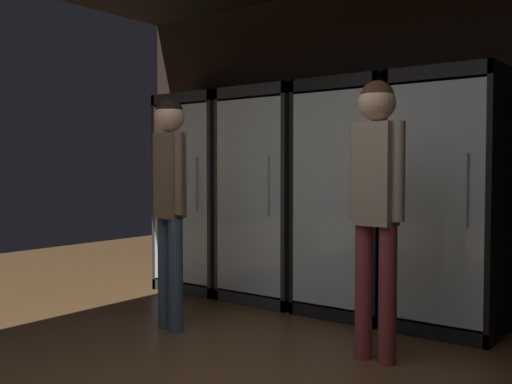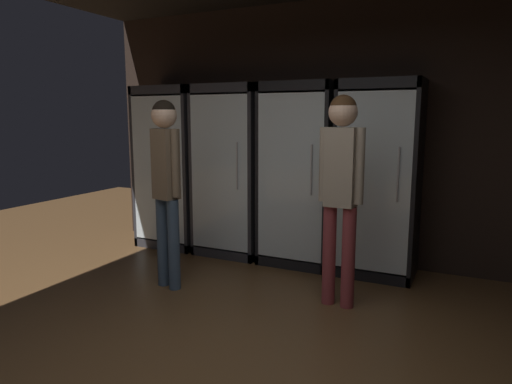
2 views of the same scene
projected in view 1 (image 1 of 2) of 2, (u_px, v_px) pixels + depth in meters
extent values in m
cube|color=black|center=(414.00, 145.00, 4.79)|extent=(6.00, 0.06, 2.80)
cube|color=#2B2B30|center=(217.00, 192.00, 6.02)|extent=(0.78, 0.04, 1.93)
cube|color=#2B2B30|center=(173.00, 192.00, 6.03)|extent=(0.04, 0.56, 1.93)
cube|color=#2B2B30|center=(228.00, 194.00, 5.59)|extent=(0.04, 0.56, 1.93)
cube|color=#2B2B30|center=(199.00, 100.00, 5.77)|extent=(0.78, 0.56, 0.10)
cube|color=#2B2B30|center=(200.00, 284.00, 5.85)|extent=(0.78, 0.56, 0.10)
cube|color=white|center=(215.00, 192.00, 5.99)|extent=(0.70, 0.02, 1.69)
cube|color=silver|center=(180.00, 194.00, 5.59)|extent=(0.70, 0.02, 1.69)
cylinder|color=#B2B2B7|center=(196.00, 184.00, 5.43)|extent=(0.02, 0.02, 0.50)
cube|color=silver|center=(200.00, 277.00, 5.84)|extent=(0.68, 0.48, 0.02)
cylinder|color=gray|center=(184.00, 265.00, 5.97)|extent=(0.06, 0.06, 0.20)
cylinder|color=gray|center=(184.00, 250.00, 5.97)|extent=(0.02, 0.02, 0.10)
cylinder|color=#2D2D33|center=(184.00, 264.00, 5.97)|extent=(0.06, 0.06, 0.05)
cylinder|color=#336B38|center=(196.00, 268.00, 5.81)|extent=(0.07, 0.07, 0.18)
cylinder|color=#336B38|center=(196.00, 254.00, 5.80)|extent=(0.03, 0.03, 0.10)
cylinder|color=#B2332D|center=(196.00, 269.00, 5.81)|extent=(0.08, 0.08, 0.05)
cylinder|color=#336B38|center=(219.00, 267.00, 5.73)|extent=(0.08, 0.08, 0.23)
cylinder|color=#336B38|center=(219.00, 251.00, 5.73)|extent=(0.02, 0.02, 0.08)
cylinder|color=white|center=(219.00, 267.00, 5.73)|extent=(0.08, 0.08, 0.07)
cube|color=silver|center=(200.00, 221.00, 5.82)|extent=(0.68, 0.48, 0.02)
cylinder|color=gray|center=(183.00, 209.00, 5.98)|extent=(0.07, 0.07, 0.22)
cylinder|color=gray|center=(183.00, 195.00, 5.97)|extent=(0.02, 0.02, 0.06)
cylinder|color=#B2332D|center=(183.00, 209.00, 5.98)|extent=(0.07, 0.07, 0.07)
cylinder|color=black|center=(192.00, 210.00, 5.86)|extent=(0.08, 0.08, 0.21)
cylinder|color=black|center=(192.00, 195.00, 5.85)|extent=(0.02, 0.02, 0.10)
cylinder|color=beige|center=(192.00, 210.00, 5.86)|extent=(0.08, 0.08, 0.06)
cylinder|color=gray|center=(207.00, 209.00, 5.77)|extent=(0.06, 0.06, 0.24)
cylinder|color=gray|center=(207.00, 194.00, 5.76)|extent=(0.02, 0.02, 0.06)
cylinder|color=#2D2D33|center=(207.00, 211.00, 5.77)|extent=(0.06, 0.06, 0.07)
cylinder|color=#336B38|center=(222.00, 210.00, 5.70)|extent=(0.07, 0.07, 0.24)
cylinder|color=#336B38|center=(222.00, 193.00, 5.69)|extent=(0.02, 0.02, 0.09)
cylinder|color=white|center=(222.00, 213.00, 5.70)|extent=(0.07, 0.07, 0.07)
cube|color=silver|center=(200.00, 165.00, 5.80)|extent=(0.68, 0.48, 0.02)
cylinder|color=#9EAD99|center=(181.00, 155.00, 5.91)|extent=(0.08, 0.08, 0.19)
cylinder|color=#9EAD99|center=(181.00, 142.00, 5.90)|extent=(0.03, 0.03, 0.06)
cylinder|color=#B2332D|center=(181.00, 155.00, 5.91)|extent=(0.08, 0.08, 0.07)
cylinder|color=#336B38|center=(203.00, 153.00, 5.83)|extent=(0.07, 0.07, 0.23)
cylinder|color=#336B38|center=(203.00, 138.00, 5.83)|extent=(0.02, 0.02, 0.08)
cylinder|color=beige|center=(203.00, 152.00, 5.83)|extent=(0.07, 0.07, 0.07)
cylinder|color=#194723|center=(216.00, 153.00, 5.64)|extent=(0.07, 0.07, 0.22)
cylinder|color=#194723|center=(216.00, 136.00, 5.64)|extent=(0.03, 0.03, 0.10)
cylinder|color=beige|center=(216.00, 155.00, 5.64)|extent=(0.08, 0.08, 0.07)
cube|color=#2B2B30|center=(283.00, 194.00, 5.52)|extent=(0.78, 0.04, 1.93)
cube|color=#2B2B30|center=(235.00, 194.00, 5.53)|extent=(0.04, 0.56, 1.93)
cube|color=#2B2B30|center=(301.00, 196.00, 5.08)|extent=(0.04, 0.56, 1.93)
cube|color=#2B2B30|center=(267.00, 94.00, 5.27)|extent=(0.78, 0.56, 0.10)
cube|color=#2B2B30|center=(267.00, 295.00, 5.35)|extent=(0.78, 0.56, 0.10)
cube|color=white|center=(281.00, 194.00, 5.49)|extent=(0.70, 0.02, 1.69)
cube|color=silver|center=(248.00, 196.00, 5.09)|extent=(0.70, 0.02, 1.69)
cylinder|color=#B2B2B7|center=(268.00, 186.00, 4.93)|extent=(0.02, 0.02, 0.50)
cube|color=silver|center=(267.00, 288.00, 5.34)|extent=(0.68, 0.48, 0.02)
cylinder|color=gray|center=(250.00, 271.00, 5.51)|extent=(0.08, 0.08, 0.22)
cylinder|color=gray|center=(250.00, 256.00, 5.50)|extent=(0.03, 0.03, 0.07)
cylinder|color=white|center=(250.00, 272.00, 5.51)|extent=(0.08, 0.08, 0.06)
cylinder|color=#194723|center=(270.00, 276.00, 5.38)|extent=(0.07, 0.07, 0.18)
cylinder|color=#194723|center=(270.00, 262.00, 5.37)|extent=(0.03, 0.03, 0.08)
cylinder|color=#B2332D|center=(270.00, 276.00, 5.38)|extent=(0.07, 0.07, 0.07)
cylinder|color=black|center=(288.00, 278.00, 5.22)|extent=(0.07, 0.07, 0.21)
cylinder|color=black|center=(289.00, 262.00, 5.22)|extent=(0.02, 0.02, 0.07)
cylinder|color=#B2332D|center=(288.00, 277.00, 5.22)|extent=(0.07, 0.07, 0.07)
cube|color=silver|center=(267.00, 226.00, 5.32)|extent=(0.68, 0.48, 0.02)
cylinder|color=brown|center=(243.00, 213.00, 5.44)|extent=(0.08, 0.08, 0.21)
cylinder|color=brown|center=(243.00, 197.00, 5.44)|extent=(0.02, 0.02, 0.10)
cylinder|color=white|center=(243.00, 214.00, 5.44)|extent=(0.08, 0.08, 0.07)
cylinder|color=#194723|center=(259.00, 214.00, 5.35)|extent=(0.07, 0.07, 0.20)
cylinder|color=#194723|center=(259.00, 199.00, 5.35)|extent=(0.02, 0.02, 0.09)
cylinder|color=white|center=(259.00, 214.00, 5.35)|extent=(0.07, 0.07, 0.05)
cylinder|color=#9EAD99|center=(275.00, 215.00, 5.28)|extent=(0.07, 0.07, 0.19)
cylinder|color=#9EAD99|center=(275.00, 199.00, 5.27)|extent=(0.03, 0.03, 0.10)
cylinder|color=tan|center=(275.00, 214.00, 5.28)|extent=(0.07, 0.07, 0.06)
cylinder|color=gray|center=(289.00, 217.00, 5.16)|extent=(0.07, 0.07, 0.18)
cylinder|color=gray|center=(289.00, 201.00, 5.15)|extent=(0.02, 0.02, 0.10)
cylinder|color=white|center=(289.00, 220.00, 5.16)|extent=(0.08, 0.08, 0.07)
cube|color=silver|center=(267.00, 165.00, 5.30)|extent=(0.68, 0.48, 0.02)
cylinder|color=brown|center=(245.00, 154.00, 5.46)|extent=(0.07, 0.07, 0.20)
cylinder|color=brown|center=(245.00, 138.00, 5.45)|extent=(0.02, 0.02, 0.08)
cylinder|color=#2D2D33|center=(245.00, 156.00, 5.46)|extent=(0.07, 0.07, 0.06)
cylinder|color=black|center=(258.00, 151.00, 5.33)|extent=(0.07, 0.07, 0.23)
cylinder|color=black|center=(258.00, 135.00, 5.32)|extent=(0.02, 0.02, 0.06)
cylinder|color=tan|center=(258.00, 150.00, 5.33)|extent=(0.08, 0.08, 0.08)
cylinder|color=brown|center=(276.00, 154.00, 5.27)|extent=(0.08, 0.08, 0.18)
cylinder|color=brown|center=(276.00, 138.00, 5.26)|extent=(0.02, 0.02, 0.10)
cylinder|color=white|center=(276.00, 156.00, 5.27)|extent=(0.08, 0.08, 0.06)
cylinder|color=black|center=(290.00, 150.00, 5.12)|extent=(0.07, 0.07, 0.24)
cylinder|color=black|center=(290.00, 132.00, 5.12)|extent=(0.02, 0.02, 0.08)
cylinder|color=#B2332D|center=(290.00, 149.00, 5.12)|extent=(0.07, 0.07, 0.08)
cube|color=black|center=(362.00, 197.00, 5.02)|extent=(0.78, 0.04, 1.93)
cube|color=black|center=(309.00, 197.00, 5.03)|extent=(0.04, 0.56, 1.93)
cube|color=black|center=(389.00, 199.00, 4.58)|extent=(0.04, 0.56, 1.93)
cube|color=black|center=(348.00, 86.00, 4.77)|extent=(0.78, 0.56, 0.10)
cube|color=black|center=(347.00, 308.00, 4.85)|extent=(0.78, 0.56, 0.10)
cube|color=white|center=(361.00, 197.00, 4.99)|extent=(0.70, 0.02, 1.69)
cube|color=silver|center=(331.00, 199.00, 4.59)|extent=(0.70, 0.02, 1.69)
cylinder|color=#B2B2B7|center=(356.00, 188.00, 4.43)|extent=(0.02, 0.02, 0.50)
cube|color=silver|center=(347.00, 300.00, 4.84)|extent=(0.68, 0.48, 0.02)
cylinder|color=#9EAD99|center=(320.00, 282.00, 4.99)|extent=(0.07, 0.07, 0.23)
cylinder|color=#9EAD99|center=(320.00, 265.00, 4.99)|extent=(0.03, 0.03, 0.06)
cylinder|color=beige|center=(320.00, 283.00, 4.99)|extent=(0.08, 0.08, 0.06)
cylinder|color=#9EAD99|center=(337.00, 286.00, 4.86)|extent=(0.06, 0.06, 0.20)
cylinder|color=#9EAD99|center=(337.00, 270.00, 4.86)|extent=(0.02, 0.02, 0.07)
cylinder|color=#B2332D|center=(337.00, 286.00, 4.86)|extent=(0.07, 0.07, 0.07)
cylinder|color=brown|center=(360.00, 288.00, 4.82)|extent=(0.07, 0.07, 0.19)
cylinder|color=brown|center=(360.00, 272.00, 4.82)|extent=(0.02, 0.02, 0.08)
cylinder|color=#2D2D33|center=(360.00, 287.00, 4.82)|extent=(0.08, 0.08, 0.06)
cylinder|color=#336B38|center=(377.00, 290.00, 4.69)|extent=(0.07, 0.07, 0.21)
cylinder|color=#336B38|center=(377.00, 273.00, 4.69)|extent=(0.03, 0.03, 0.07)
cylinder|color=beige|center=(377.00, 291.00, 4.69)|extent=(0.08, 0.08, 0.06)
cube|color=silver|center=(347.00, 249.00, 4.83)|extent=(0.68, 0.48, 0.02)
cylinder|color=gray|center=(329.00, 234.00, 4.90)|extent=(0.08, 0.08, 0.23)
cylinder|color=gray|center=(329.00, 217.00, 4.90)|extent=(0.03, 0.03, 0.06)
cylinder|color=tan|center=(329.00, 235.00, 4.90)|extent=(0.08, 0.08, 0.09)
cylinder|color=#9EAD99|center=(366.00, 238.00, 4.71)|extent=(0.08, 0.08, 0.20)
cylinder|color=#9EAD99|center=(366.00, 221.00, 4.70)|extent=(0.03, 0.03, 0.07)
cylinder|color=beige|center=(366.00, 241.00, 4.71)|extent=(0.08, 0.08, 0.06)
cube|color=silver|center=(348.00, 199.00, 4.81)|extent=(0.68, 0.48, 0.02)
cylinder|color=gray|center=(319.00, 183.00, 4.92)|extent=(0.07, 0.07, 0.24)
cylinder|color=gray|center=(319.00, 163.00, 4.91)|extent=(0.02, 0.02, 0.09)
cylinder|color=tan|center=(319.00, 187.00, 4.92)|extent=(0.07, 0.07, 0.09)
cylinder|color=#9EAD99|center=(337.00, 185.00, 4.83)|extent=(0.06, 0.06, 0.20)
cylinder|color=#9EAD99|center=(337.00, 168.00, 4.82)|extent=(0.02, 0.02, 0.08)
cylinder|color=#B2332D|center=(337.00, 186.00, 4.83)|extent=(0.06, 0.06, 0.07)
cylinder|color=#9EAD99|center=(356.00, 184.00, 4.75)|extent=(0.08, 0.08, 0.22)
cylinder|color=#9EAD99|center=(356.00, 165.00, 4.74)|extent=(0.03, 0.03, 0.09)
cylinder|color=#B2332D|center=(356.00, 185.00, 4.75)|extent=(0.08, 0.08, 0.07)
cylinder|color=brown|center=(375.00, 184.00, 4.65)|extent=(0.07, 0.07, 0.23)
cylinder|color=brown|center=(376.00, 164.00, 4.64)|extent=(0.03, 0.03, 0.09)
cylinder|color=white|center=(375.00, 186.00, 4.65)|extent=(0.07, 0.07, 0.08)
cube|color=silver|center=(348.00, 147.00, 4.79)|extent=(0.68, 0.48, 0.02)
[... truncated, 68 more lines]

